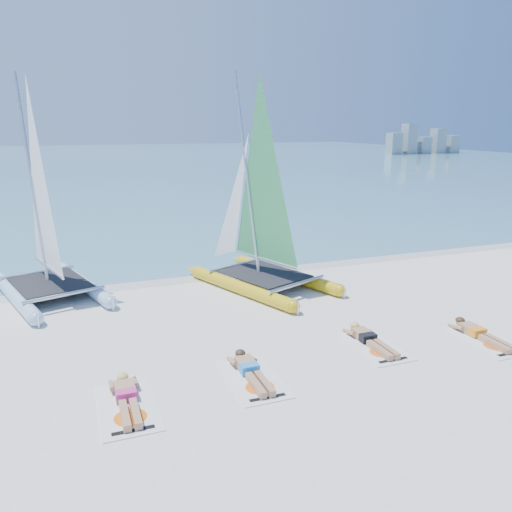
{
  "coord_description": "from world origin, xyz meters",
  "views": [
    {
      "loc": [
        -3.38,
        -10.06,
        4.87
      ],
      "look_at": [
        0.8,
        1.2,
        1.69
      ],
      "focal_mm": 35.0,
      "sensor_mm": 36.0,
      "label": 1
    }
  ],
  "objects": [
    {
      "name": "sunbather_d",
      "position": [
        5.32,
        -1.69,
        0.12
      ],
      "size": [
        0.37,
        1.73,
        0.26
      ],
      "color": "tan",
      "rests_on": "towel_d"
    },
    {
      "name": "towel_a",
      "position": [
        -2.77,
        -1.91,
        0.01
      ],
      "size": [
        1.0,
        1.85,
        0.02
      ],
      "primitive_type": "cube",
      "color": "white",
      "rests_on": "ground"
    },
    {
      "name": "sunbather_b",
      "position": [
        -0.34,
        -1.54,
        0.12
      ],
      "size": [
        0.37,
        1.73,
        0.26
      ],
      "color": "tan",
      "rests_on": "towel_b"
    },
    {
      "name": "catamaran_blue",
      "position": [
        -4.23,
        5.11,
        1.95
      ],
      "size": [
        3.6,
        5.25,
        6.53
      ],
      "rotation": [
        0.0,
        0.0,
        0.3
      ],
      "color": "#C1DDFE",
      "rests_on": "ground"
    },
    {
      "name": "towel_c",
      "position": [
        2.72,
        -1.26,
        0.01
      ],
      "size": [
        1.0,
        1.85,
        0.02
      ],
      "primitive_type": "cube",
      "color": "white",
      "rests_on": "ground"
    },
    {
      "name": "catamaran_yellow",
      "position": [
        1.78,
        4.09,
        2.1
      ],
      "size": [
        3.98,
        5.4,
        6.66
      ],
      "rotation": [
        0.0,
        0.0,
        0.38
      ],
      "color": "yellow",
      "rests_on": "ground"
    },
    {
      "name": "sunbather_a",
      "position": [
        -2.77,
        -1.72,
        0.12
      ],
      "size": [
        0.37,
        1.73,
        0.26
      ],
      "color": "tan",
      "rests_on": "towel_a"
    },
    {
      "name": "sunbather_c",
      "position": [
        2.72,
        -1.06,
        0.12
      ],
      "size": [
        0.37,
        1.73,
        0.26
      ],
      "color": "tan",
      "rests_on": "towel_c"
    },
    {
      "name": "distant_skyline",
      "position": [
        53.71,
        62.0,
        1.94
      ],
      "size": [
        14.0,
        2.0,
        5.0
      ],
      "color": "#949DA3",
      "rests_on": "ground"
    },
    {
      "name": "towel_b",
      "position": [
        -0.34,
        -1.73,
        0.01
      ],
      "size": [
        1.0,
        1.85,
        0.02
      ],
      "primitive_type": "cube",
      "color": "white",
      "rests_on": "ground"
    },
    {
      "name": "towel_d",
      "position": [
        5.32,
        -1.88,
        0.01
      ],
      "size": [
        1.0,
        1.85,
        0.02
      ],
      "primitive_type": "cube",
      "color": "white",
      "rests_on": "ground"
    },
    {
      "name": "wet_sand_strip",
      "position": [
        0.0,
        5.5,
        0.0
      ],
      "size": [
        140.0,
        1.4,
        0.01
      ],
      "primitive_type": "cube",
      "color": "silver",
      "rests_on": "ground"
    },
    {
      "name": "ground",
      "position": [
        0.0,
        0.0,
        0.0
      ],
      "size": [
        140.0,
        140.0,
        0.0
      ],
      "primitive_type": "plane",
      "color": "white",
      "rests_on": "ground"
    },
    {
      "name": "sea",
      "position": [
        0.0,
        63.0,
        0.01
      ],
      "size": [
        140.0,
        115.0,
        0.01
      ],
      "primitive_type": "cube",
      "color": "#6DB2B6",
      "rests_on": "ground"
    }
  ]
}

